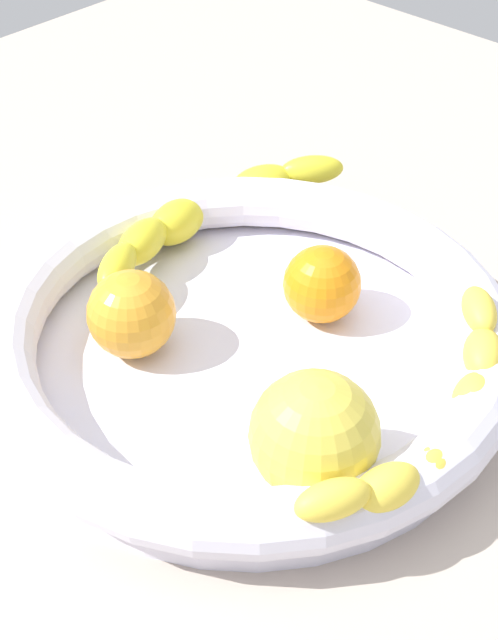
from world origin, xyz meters
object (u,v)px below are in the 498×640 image
at_px(fruit_bowl, 249,339).
at_px(apple_yellow, 314,435).
at_px(orange_mid_left, 322,284).
at_px(banana_draped_right, 443,424).
at_px(banana_draped_left, 205,212).
at_px(orange_front, 131,314).

height_order(fruit_bowl, apple_yellow, apple_yellow).
bearing_deg(apple_yellow, orange_mid_left, 38.03).
xyz_separation_m(banana_draped_right, orange_mid_left, (0.06, 0.14, -0.00)).
bearing_deg(banana_draped_left, fruit_bowl, -122.73).
height_order(fruit_bowl, orange_front, orange_front).
distance_m(banana_draped_left, apple_yellow, 0.26).
bearing_deg(banana_draped_right, apple_yellow, 145.92).
xyz_separation_m(banana_draped_right, orange_front, (-0.06, 0.21, 0.00)).
height_order(banana_draped_left, banana_draped_right, banana_draped_right).
distance_m(fruit_bowl, orange_mid_left, 0.07).
bearing_deg(apple_yellow, fruit_bowl, 61.63).
xyz_separation_m(banana_draped_left, orange_front, (-0.13, -0.06, 0.01)).
relative_size(orange_front, orange_mid_left, 1.09).
height_order(banana_draped_left, orange_front, orange_front).
distance_m(fruit_bowl, banana_draped_left, 0.14).
bearing_deg(apple_yellow, banana_draped_left, 59.25).
height_order(fruit_bowl, orange_mid_left, orange_mid_left).
xyz_separation_m(fruit_bowl, banana_draped_right, (0.01, -0.15, 0.02)).
relative_size(banana_draped_right, orange_front, 3.89).
bearing_deg(fruit_bowl, apple_yellow, -118.37).
distance_m(fruit_bowl, apple_yellow, 0.12).
xyz_separation_m(fruit_bowl, orange_mid_left, (0.07, -0.01, 0.01)).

